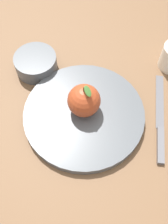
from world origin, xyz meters
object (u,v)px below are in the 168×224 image
object	(u,v)px
side_bowl	(36,62)
apple	(84,101)
dinner_plate	(84,114)
knife	(160,124)

from	to	relation	value
side_bowl	apple	bearing A→B (deg)	-4.51
dinner_plate	knife	world-z (taller)	dinner_plate
dinner_plate	apple	bearing A→B (deg)	133.86
apple	side_bowl	size ratio (longest dim) A/B	0.84
side_bowl	knife	world-z (taller)	side_bowl
side_bowl	dinner_plate	bearing A→B (deg)	-6.17
dinner_plate	side_bowl	distance (m)	0.18
apple	knife	size ratio (longest dim) A/B	0.44
dinner_plate	knife	size ratio (longest dim) A/B	1.37
knife	apple	bearing A→B (deg)	-146.54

